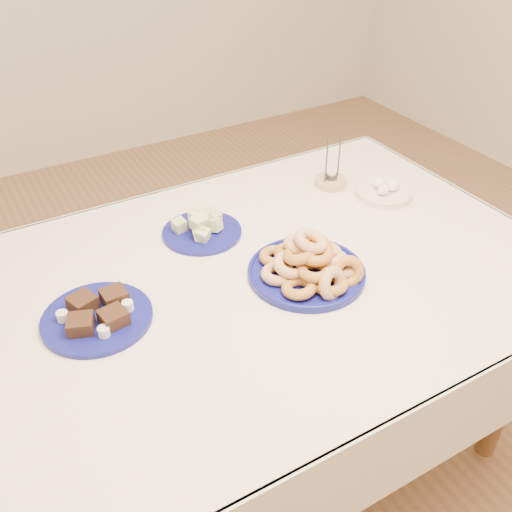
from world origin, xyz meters
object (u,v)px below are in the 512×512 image
object	(u,v)px
donut_platter	(309,265)
candle_holder	(331,181)
melon_plate	(202,227)
egg_bowl	(384,192)
brownie_plate	(97,315)
dining_table	(247,307)

from	to	relation	value
donut_platter	candle_holder	distance (m)	0.52
donut_platter	melon_plate	bearing A→B (deg)	115.17
donut_platter	melon_plate	size ratio (longest dim) A/B	1.22
donut_platter	egg_bowl	xyz separation A→B (m)	(0.45, 0.23, -0.02)
donut_platter	egg_bowl	bearing A→B (deg)	26.84
melon_plate	brownie_plate	xyz separation A→B (m)	(-0.38, -0.22, -0.01)
donut_platter	melon_plate	distance (m)	0.36
dining_table	brownie_plate	bearing A→B (deg)	175.30
melon_plate	egg_bowl	xyz separation A→B (m)	(0.60, -0.10, -0.01)
melon_plate	donut_platter	bearing A→B (deg)	-64.83
donut_platter	egg_bowl	size ratio (longest dim) A/B	1.58
dining_table	melon_plate	distance (m)	0.28
melon_plate	egg_bowl	world-z (taller)	melon_plate
brownie_plate	dining_table	bearing A→B (deg)	-4.70
donut_platter	brownie_plate	size ratio (longest dim) A/B	1.28
donut_platter	brownie_plate	distance (m)	0.55
candle_holder	egg_bowl	world-z (taller)	candle_holder
egg_bowl	brownie_plate	bearing A→B (deg)	-173.29
melon_plate	egg_bowl	size ratio (longest dim) A/B	1.29
brownie_plate	egg_bowl	xyz separation A→B (m)	(0.98, 0.12, 0.00)
melon_plate	brownie_plate	bearing A→B (deg)	-150.50
melon_plate	candle_holder	world-z (taller)	candle_holder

